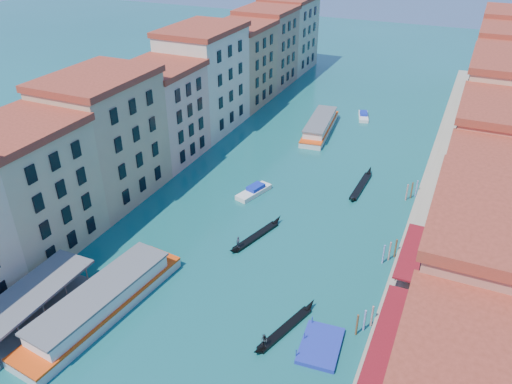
# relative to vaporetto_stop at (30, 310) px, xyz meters

# --- Properties ---
(left_bank_palazzos) EXTENTS (12.80, 128.40, 21.00)m
(left_bank_palazzos) POSITION_rel_vaporetto_stop_xyz_m (-10.00, 52.68, 8.27)
(left_bank_palazzos) COLOR beige
(left_bank_palazzos) RESTS_ON ground
(right_bank_palazzos) EXTENTS (12.80, 128.40, 21.00)m
(right_bank_palazzos) POSITION_rel_vaporetto_stop_xyz_m (46.00, 53.00, 8.31)
(right_bank_palazzos) COLOR brown
(right_bank_palazzos) RESTS_ON ground
(quay) EXTENTS (4.00, 140.00, 1.00)m
(quay) POSITION_rel_vaporetto_stop_xyz_m (38.00, 53.00, -0.94)
(quay) COLOR gray
(quay) RESTS_ON ground
(restaurant_awnings) EXTENTS (3.20, 44.55, 3.12)m
(restaurant_awnings) POSITION_rel_vaporetto_stop_xyz_m (38.19, 11.00, 1.55)
(restaurant_awnings) COLOR maroon
(restaurant_awnings) RESTS_ON ground
(vaporetto_stop) EXTENTS (5.40, 16.40, 3.65)m
(vaporetto_stop) POSITION_rel_vaporetto_stop_xyz_m (0.00, 0.00, 0.00)
(vaporetto_stop) COLOR slate
(vaporetto_stop) RESTS_ON ground
(mooring_poles_right) EXTENTS (1.44, 54.24, 3.20)m
(mooring_poles_right) POSITION_rel_vaporetto_stop_xyz_m (35.10, 16.80, -0.14)
(mooring_poles_right) COLOR brown
(mooring_poles_right) RESTS_ON ground
(mooring_poles_left) EXTENTS (0.24, 8.24, 3.20)m
(mooring_poles_left) POSITION_rel_vaporetto_stop_xyz_m (-2.50, 0.00, -0.14)
(mooring_poles_left) COLOR brown
(mooring_poles_left) RESTS_ON ground
(vaporetto_near) EXTENTS (7.54, 23.08, 3.37)m
(vaporetto_near) POSITION_rel_vaporetto_stop_xyz_m (6.62, 4.43, 0.08)
(vaporetto_near) COLOR beige
(vaporetto_near) RESTS_ON ground
(vaporetto_far) EXTENTS (6.41, 19.75, 2.89)m
(vaporetto_far) POSITION_rel_vaporetto_stop_xyz_m (12.98, 66.61, -0.14)
(vaporetto_far) COLOR silver
(vaporetto_far) RESTS_ON ground
(gondola_fore) EXTENTS (4.12, 11.49, 2.34)m
(gondola_fore) POSITION_rel_vaporetto_stop_xyz_m (16.73, 25.42, -1.05)
(gondola_fore) COLOR black
(gondola_fore) RESTS_ON ground
(gondola_right) EXTENTS (4.21, 10.86, 2.23)m
(gondola_right) POSITION_rel_vaporetto_stop_xyz_m (27.04, 10.13, -1.01)
(gondola_right) COLOR black
(gondola_right) RESTS_ON ground
(gondola_far) EXTENTS (1.51, 12.89, 1.82)m
(gondola_far) POSITION_rel_vaporetto_stop_xyz_m (26.86, 46.44, -1.07)
(gondola_far) COLOR black
(gondola_far) RESTS_ON ground
(motorboat_mid) EXTENTS (4.01, 7.16, 1.42)m
(motorboat_mid) POSITION_rel_vaporetto_stop_xyz_m (11.29, 36.81, -0.89)
(motorboat_mid) COLOR white
(motorboat_mid) RESTS_ON ground
(motorboat_far) EXTENTS (3.58, 6.55, 1.29)m
(motorboat_far) POSITION_rel_vaporetto_stop_xyz_m (19.56, 77.93, -0.94)
(motorboat_far) COLOR white
(motorboat_far) RESTS_ON ground
(blue_dock) EXTENTS (4.70, 6.58, 0.52)m
(blue_dock) POSITION_rel_vaporetto_stop_xyz_m (31.50, 9.60, -1.18)
(blue_dock) COLOR #2030AB
(blue_dock) RESTS_ON ground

